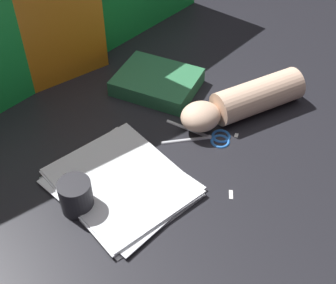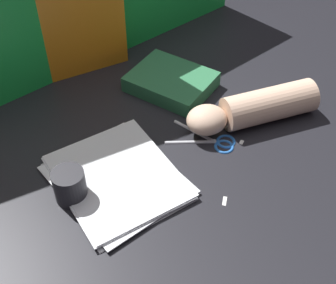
{
  "view_description": "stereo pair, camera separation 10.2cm",
  "coord_description": "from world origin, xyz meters",
  "px_view_note": "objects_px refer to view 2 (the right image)",
  "views": [
    {
      "loc": [
        -0.48,
        -0.51,
        0.78
      ],
      "look_at": [
        0.03,
        0.01,
        0.06
      ],
      "focal_mm": 50.0,
      "sensor_mm": 36.0,
      "label": 1
    },
    {
      "loc": [
        -0.4,
        -0.58,
        0.78
      ],
      "look_at": [
        0.03,
        0.01,
        0.06
      ],
      "focal_mm": 50.0,
      "sensor_mm": 36.0,
      "label": 2
    }
  ],
  "objects_px": {
    "hand_forearm": "(254,108)",
    "paper_stack": "(117,178)",
    "scissors": "(212,140)",
    "mug": "(70,186)",
    "book_closed": "(171,82)"
  },
  "relations": [
    {
      "from": "paper_stack",
      "to": "scissors",
      "type": "distance_m",
      "value": 0.25
    },
    {
      "from": "hand_forearm",
      "to": "mug",
      "type": "bearing_deg",
      "value": 174.66
    },
    {
      "from": "hand_forearm",
      "to": "mug",
      "type": "height_order",
      "value": "hand_forearm"
    },
    {
      "from": "hand_forearm",
      "to": "paper_stack",
      "type": "bearing_deg",
      "value": 175.64
    },
    {
      "from": "mug",
      "to": "paper_stack",
      "type": "bearing_deg",
      "value": -8.93
    },
    {
      "from": "paper_stack",
      "to": "scissors",
      "type": "height_order",
      "value": "paper_stack"
    },
    {
      "from": "book_closed",
      "to": "mug",
      "type": "relative_size",
      "value": 3.39
    },
    {
      "from": "scissors",
      "to": "mug",
      "type": "xyz_separation_m",
      "value": [
        -0.35,
        0.04,
        0.03
      ]
    },
    {
      "from": "book_closed",
      "to": "mug",
      "type": "distance_m",
      "value": 0.43
    },
    {
      "from": "hand_forearm",
      "to": "scissors",
      "type": "bearing_deg",
      "value": 179.19
    },
    {
      "from": "scissors",
      "to": "hand_forearm",
      "type": "relative_size",
      "value": 0.5
    },
    {
      "from": "paper_stack",
      "to": "scissors",
      "type": "bearing_deg",
      "value": -6.17
    },
    {
      "from": "mug",
      "to": "scissors",
      "type": "bearing_deg",
      "value": -6.98
    },
    {
      "from": "scissors",
      "to": "hand_forearm",
      "type": "distance_m",
      "value": 0.13
    },
    {
      "from": "scissors",
      "to": "hand_forearm",
      "type": "bearing_deg",
      "value": -0.81
    }
  ]
}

